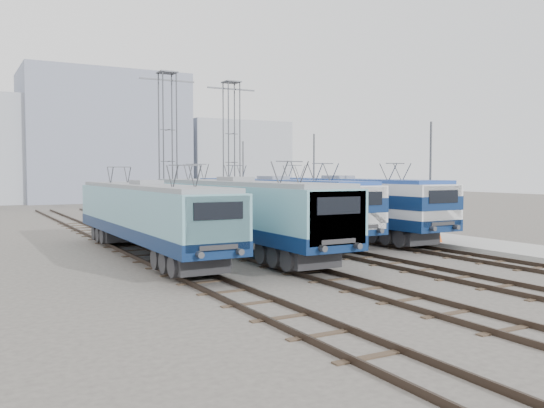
{
  "coord_description": "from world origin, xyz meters",
  "views": [
    {
      "loc": [
        -14.98,
        -22.08,
        4.2
      ],
      "look_at": [
        1.14,
        7.0,
        2.32
      ],
      "focal_mm": 38.0,
      "sensor_mm": 36.0,
      "label": 1
    }
  ],
  "objects": [
    {
      "name": "ground",
      "position": [
        0.0,
        0.0,
        0.0
      ],
      "size": [
        160.0,
        160.0,
        0.0
      ],
      "primitive_type": "plane",
      "color": "#514C47"
    },
    {
      "name": "platform",
      "position": [
        10.2,
        8.0,
        0.15
      ],
      "size": [
        4.0,
        70.0,
        0.3
      ],
      "primitive_type": "cube",
      "color": "#9E9E99",
      "rests_on": "ground"
    },
    {
      "name": "locomotive_far_left",
      "position": [
        -6.75,
        5.22,
        2.18
      ],
      "size": [
        2.77,
        17.47,
        3.29
      ],
      "color": "#0B1F47",
      "rests_on": "ground"
    },
    {
      "name": "locomotive_center_left",
      "position": [
        -2.25,
        4.57,
        2.27
      ],
      "size": [
        2.88,
        18.21,
        3.43
      ],
      "color": "#0B1F47",
      "rests_on": "ground"
    },
    {
      "name": "locomotive_center_right",
      "position": [
        2.25,
        8.69,
        2.32
      ],
      "size": [
        2.88,
        18.2,
        3.42
      ],
      "color": "#0B1F47",
      "rests_on": "ground"
    },
    {
      "name": "locomotive_far_right",
      "position": [
        6.75,
        8.15,
        2.33
      ],
      "size": [
        2.9,
        18.31,
        3.44
      ],
      "color": "#0B1F47",
      "rests_on": "ground"
    },
    {
      "name": "catenary_tower_west",
      "position": [
        0.0,
        22.0,
        6.64
      ],
      "size": [
        4.5,
        1.2,
        12.0
      ],
      "color": "#3F4247",
      "rests_on": "ground"
    },
    {
      "name": "catenary_tower_east",
      "position": [
        6.5,
        24.0,
        6.64
      ],
      "size": [
        4.5,
        1.2,
        12.0
      ],
      "color": "#3F4247",
      "rests_on": "ground"
    },
    {
      "name": "mast_front",
      "position": [
        8.6,
        2.0,
        3.5
      ],
      "size": [
        0.12,
        0.12,
        7.0
      ],
      "primitive_type": "cylinder",
      "color": "#3F4247",
      "rests_on": "ground"
    },
    {
      "name": "mast_mid",
      "position": [
        8.6,
        14.0,
        3.5
      ],
      "size": [
        0.12,
        0.12,
        7.0
      ],
      "primitive_type": "cylinder",
      "color": "#3F4247",
      "rests_on": "ground"
    },
    {
      "name": "mast_rear",
      "position": [
        8.6,
        26.0,
        3.5
      ],
      "size": [
        0.12,
        0.12,
        7.0
      ],
      "primitive_type": "cylinder",
      "color": "#3F4247",
      "rests_on": "ground"
    },
    {
      "name": "safety_cone",
      "position": [
        8.5,
        1.14,
        0.6
      ],
      "size": [
        0.32,
        0.32,
        0.61
      ],
      "primitive_type": "cone",
      "color": "#F65814",
      "rests_on": "platform"
    },
    {
      "name": "building_center",
      "position": [
        4.0,
        62.0,
        9.0
      ],
      "size": [
        22.0,
        14.0,
        18.0
      ],
      "primitive_type": "cube",
      "color": "gray",
      "rests_on": "ground"
    },
    {
      "name": "building_east",
      "position": [
        24.0,
        62.0,
        6.0
      ],
      "size": [
        16.0,
        12.0,
        12.0
      ],
      "primitive_type": "cube",
      "color": "#9DA4AF",
      "rests_on": "ground"
    }
  ]
}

